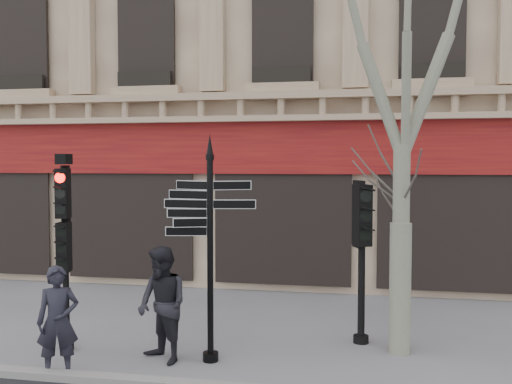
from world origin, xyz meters
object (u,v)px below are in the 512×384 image
traffic_signal_main (65,227)px  pedestrian_b (162,305)px  pedestrian_a (58,321)px  traffic_signal_secondary (362,233)px  fingerpost (210,210)px

traffic_signal_main → pedestrian_b: bearing=-17.9°
traffic_signal_main → pedestrian_a: traffic_signal_main is taller
traffic_signal_secondary → traffic_signal_main: bearing=171.8°
pedestrian_a → traffic_signal_main: bearing=88.2°
traffic_signal_main → traffic_signal_secondary: size_ratio=1.19×
pedestrian_a → pedestrian_b: (1.33, 0.88, 0.10)m
traffic_signal_main → pedestrian_a: (0.50, -1.14, -1.29)m
pedestrian_b → pedestrian_a: bearing=-110.3°
fingerpost → pedestrian_b: 1.72m
traffic_signal_main → traffic_signal_secondary: bearing=5.2°
fingerpost → traffic_signal_main: fingerpost is taller
fingerpost → pedestrian_a: (-2.08, -1.07, -1.64)m
traffic_signal_main → traffic_signal_secondary: traffic_signal_main is taller
fingerpost → pedestrian_b: bearing=-166.8°
pedestrian_a → traffic_signal_secondary: bearing=3.5°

